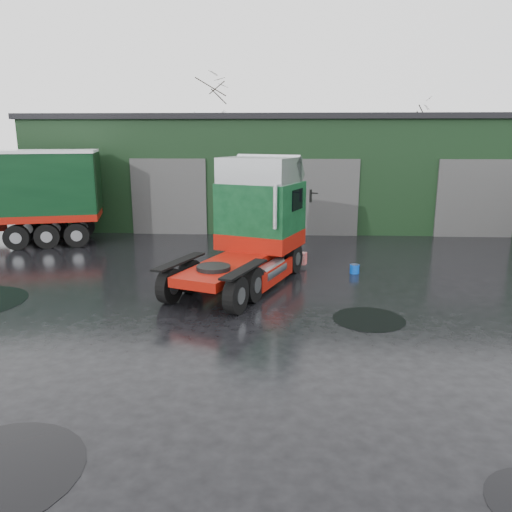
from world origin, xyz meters
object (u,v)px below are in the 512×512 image
(warehouse, at_px, (314,168))
(tree_back_b, at_px, (404,153))
(hero_tractor, at_px, (237,224))
(tree_back_a, at_px, (210,141))
(wash_bucket, at_px, (354,269))

(warehouse, bearing_deg, tree_back_b, 51.34)
(warehouse, distance_m, hero_tractor, 15.92)
(tree_back_a, distance_m, tree_back_b, 16.03)
(hero_tractor, xyz_separation_m, wash_bucket, (4.34, 1.94, -2.06))
(hero_tractor, height_order, tree_back_a, tree_back_a)
(tree_back_a, bearing_deg, tree_back_b, 0.00)
(warehouse, bearing_deg, tree_back_a, 128.66)
(hero_tractor, relative_size, tree_back_a, 0.75)
(warehouse, xyz_separation_m, tree_back_a, (-8.00, 10.00, 1.59))
(warehouse, height_order, tree_back_a, tree_back_a)
(hero_tractor, bearing_deg, tree_back_b, 86.89)
(warehouse, xyz_separation_m, wash_bucket, (0.83, -13.56, -2.99))
(hero_tractor, distance_m, tree_back_b, 28.02)
(hero_tractor, height_order, tree_back_b, tree_back_b)
(hero_tractor, bearing_deg, wash_bucket, 45.29)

